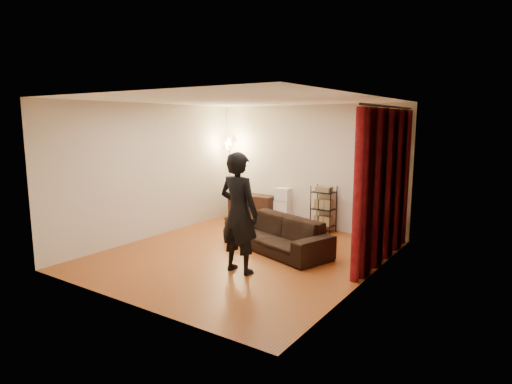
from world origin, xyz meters
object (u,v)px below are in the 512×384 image
Objects in this scene: media_cabinet at (253,208)px; person at (239,213)px; storage_boxes at (283,207)px; sofa at (277,234)px; wire_shelf at (323,209)px; floor_lamp at (230,179)px.

person is at bearing -59.81° from media_cabinet.
storage_boxes is (0.73, 0.14, 0.10)m from media_cabinet.
wire_shelf is at bearing 104.32° from sofa.
wire_shelf is at bearing -87.88° from person.
media_cabinet is 0.75m from storage_boxes.
wire_shelf is at bearing 2.96° from media_cabinet.
floor_lamp is at bearing -158.51° from wire_shelf.
sofa is 2.83m from floor_lamp.
wire_shelf reaches higher than storage_boxes.
person is (0.08, -1.27, 0.63)m from sofa.
media_cabinet is 1.13× the size of wire_shelf.
person is at bearing -67.95° from sofa.
wire_shelf is 2.43m from floor_lamp.
storage_boxes is 1.47m from floor_lamp.
storage_boxes is at bearing 135.52° from sofa.
floor_lamp is at bearing -171.50° from storage_boxes.
floor_lamp reaches higher than media_cabinet.
media_cabinet is (-1.72, 2.89, -0.62)m from person.
person is 3.24m from storage_boxes.
sofa is 1.42m from person.
person reaches higher than wire_shelf.
wire_shelf reaches higher than sofa.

